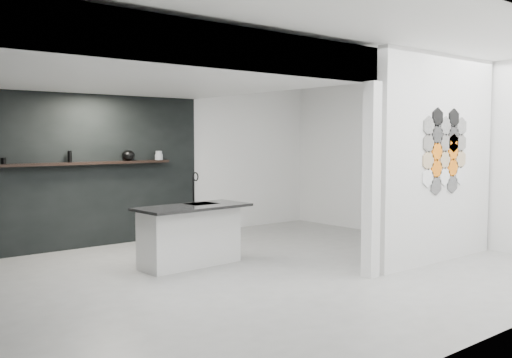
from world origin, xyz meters
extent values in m
cube|color=gray|center=(0.00, 0.00, -0.01)|extent=(7.00, 6.00, 0.01)
cube|color=silver|center=(2.23, -1.00, 1.40)|extent=(2.45, 0.15, 2.80)
cube|color=black|center=(-1.30, 2.97, 1.18)|extent=(4.40, 0.04, 2.35)
cube|color=silver|center=(-1.30, 1.00, 2.55)|extent=(4.40, 4.00, 0.40)
cube|color=silver|center=(0.82, -1.00, 1.18)|extent=(0.16, 0.16, 2.35)
cube|color=silver|center=(-1.30, -0.92, 2.55)|extent=(4.40, 0.16, 0.40)
cube|color=black|center=(-1.20, 2.87, 1.30)|extent=(3.00, 0.15, 0.04)
cube|color=silver|center=(-0.52, 0.91, 0.38)|extent=(1.36, 0.55, 0.77)
cube|color=black|center=(-0.52, 0.84, 0.78)|extent=(1.54, 0.74, 0.04)
cube|color=black|center=(-0.30, 0.96, 0.79)|extent=(0.42, 0.36, 0.01)
cylinder|color=black|center=(-0.31, 1.14, 0.98)|extent=(0.02, 0.02, 0.36)
torus|color=black|center=(-0.31, 1.09, 1.16)|extent=(0.02, 0.13, 0.12)
ellipsoid|color=black|center=(-0.40, 2.87, 1.41)|extent=(0.24, 0.24, 0.17)
cylinder|color=gray|center=(0.15, 2.87, 1.37)|extent=(0.15, 0.15, 0.09)
cylinder|color=gray|center=(0.15, 2.87, 1.39)|extent=(0.11, 0.11, 0.15)
cylinder|color=black|center=(-1.35, 2.87, 1.41)|extent=(0.07, 0.07, 0.17)
cylinder|color=black|center=(-2.28, 2.87, 1.36)|extent=(0.09, 0.09, 0.09)
cylinder|color=white|center=(1.86, -1.09, 1.16)|extent=(0.26, 0.02, 0.26)
cylinder|color=tan|center=(1.86, -1.09, 1.39)|extent=(0.26, 0.02, 0.26)
cylinder|color=#66635E|center=(1.86, -1.09, 1.61)|extent=(0.26, 0.02, 0.26)
cylinder|color=silver|center=(1.86, -1.09, 1.84)|extent=(0.26, 0.02, 0.26)
cylinder|color=black|center=(2.06, -1.09, 1.05)|extent=(0.26, 0.02, 0.26)
cylinder|color=orange|center=(2.06, -1.09, 1.27)|extent=(0.26, 0.02, 0.26)
cylinder|color=orange|center=(2.06, -1.09, 1.50)|extent=(0.26, 0.02, 0.26)
cylinder|color=#2D2D2D|center=(2.06, -1.09, 1.73)|extent=(0.26, 0.02, 0.26)
cylinder|color=black|center=(2.06, -1.09, 1.95)|extent=(0.26, 0.02, 0.26)
cylinder|color=white|center=(2.25, -1.09, 1.16)|extent=(0.26, 0.02, 0.26)
cylinder|color=tan|center=(2.25, -1.09, 1.39)|extent=(0.26, 0.02, 0.26)
cylinder|color=#66635E|center=(2.25, -1.09, 1.61)|extent=(0.26, 0.02, 0.26)
cylinder|color=silver|center=(2.25, -1.09, 1.84)|extent=(0.26, 0.02, 0.26)
cylinder|color=black|center=(2.44, -1.09, 1.05)|extent=(0.26, 0.02, 0.26)
cylinder|color=orange|center=(2.44, -1.09, 1.27)|extent=(0.26, 0.02, 0.26)
cylinder|color=orange|center=(2.44, -1.09, 1.50)|extent=(0.26, 0.02, 0.26)
cylinder|color=#2D2D2D|center=(2.44, -1.09, 1.73)|extent=(0.26, 0.02, 0.26)
cylinder|color=black|center=(2.44, -1.09, 1.95)|extent=(0.26, 0.02, 0.26)
cylinder|color=white|center=(2.64, -1.09, 1.16)|extent=(0.26, 0.02, 0.26)
cylinder|color=tan|center=(2.64, -1.09, 1.39)|extent=(0.26, 0.02, 0.26)
cylinder|color=#66635E|center=(2.64, -1.09, 1.61)|extent=(0.26, 0.02, 0.26)
cylinder|color=silver|center=(2.64, -1.09, 1.84)|extent=(0.26, 0.02, 0.26)
cylinder|color=orange|center=(2.44, -1.09, 1.61)|extent=(0.26, 0.02, 0.26)
camera|label=1|loc=(-4.58, -5.36, 1.68)|focal=40.00mm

